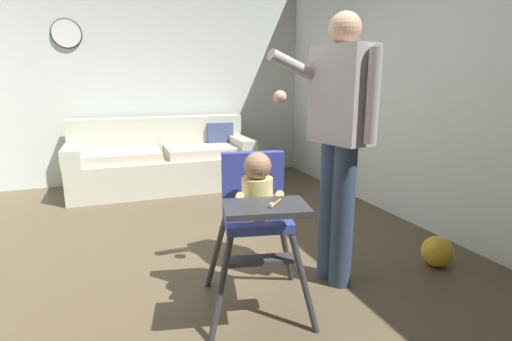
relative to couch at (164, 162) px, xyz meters
name	(u,v)px	position (x,y,z in m)	size (l,w,h in m)	color
ground	(203,283)	(-0.06, -2.40, -0.38)	(5.74, 7.37, 0.10)	brown
wall_far	(150,77)	(-0.06, 0.52, 1.03)	(4.94, 0.06, 2.73)	silver
wall_right	(429,74)	(2.05, -2.10, 1.03)	(0.06, 6.37, 2.73)	silver
couch	(164,162)	(0.00, 0.00, 0.00)	(2.18, 0.86, 0.86)	beige
high_chair	(257,203)	(0.17, -2.86, 0.31)	(0.71, 0.81, 0.94)	#303133
adult_standing	(339,138)	(0.75, -2.75, 0.63)	(0.58, 0.50, 1.69)	#2E3F55
toy_ball	(437,251)	(1.56, -2.83, -0.22)	(0.22, 0.22, 0.22)	gold
wall_clock	(66,34)	(-0.98, 0.48, 1.52)	(0.34, 0.04, 0.34)	white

